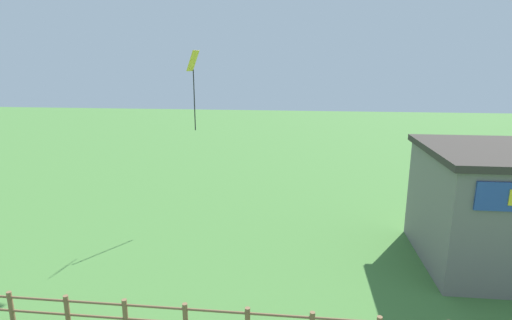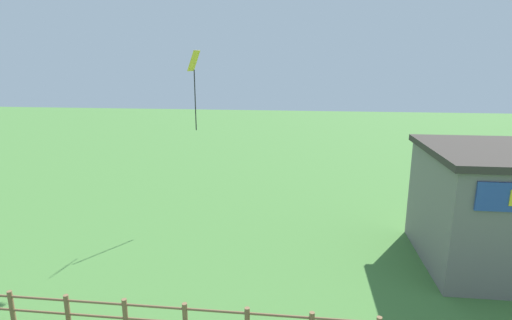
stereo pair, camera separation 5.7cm
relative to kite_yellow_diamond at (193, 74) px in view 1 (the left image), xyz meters
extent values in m
cylinder|color=brown|center=(-3.06, -9.13, -6.26)|extent=(0.14, 0.14, 1.07)
cylinder|color=brown|center=(-1.37, -9.13, -6.26)|extent=(0.14, 0.14, 1.07)
cylinder|color=brown|center=(0.32, -9.13, -6.26)|extent=(0.14, 0.14, 1.07)
cylinder|color=brown|center=(3.69, -9.13, -5.88)|extent=(20.24, 0.07, 0.07)
cube|color=yellow|center=(0.00, 0.00, 0.60)|extent=(0.48, 0.76, 0.92)
cylinder|color=black|center=(0.00, 0.00, -1.19)|extent=(0.05, 0.05, 2.81)
camera|label=1|loc=(4.93, -18.26, 0.51)|focal=28.00mm
camera|label=2|loc=(4.99, -18.26, 0.51)|focal=28.00mm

